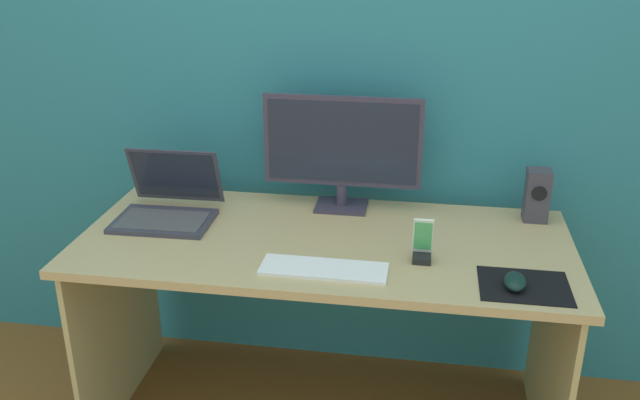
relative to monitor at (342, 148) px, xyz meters
The scene contains 9 objects.
wall_back 0.35m from the monitor, 97.53° to the left, with size 6.00×0.04×2.50m, color teal.
desk 0.45m from the monitor, 94.85° to the right, with size 1.57×0.70×0.72m.
monitor is the anchor object (origin of this frame).
speaker_right 0.68m from the monitor, ahead, with size 0.08×0.08×0.18m.
laptop 0.63m from the monitor, 162.56° to the right, with size 0.33×0.30×0.22m.
keyboard_external 0.52m from the monitor, 88.80° to the right, with size 0.37×0.12×0.01m, color white.
mousepad 0.78m from the monitor, 39.62° to the right, with size 0.25×0.20×0.00m, color black.
mouse 0.76m from the monitor, 41.93° to the right, with size 0.06×0.10×0.04m, color black.
phone_in_dock 0.50m from the monitor, 51.42° to the right, with size 0.06×0.06×0.14m.
Camera 1 is at (0.30, -1.95, 1.67)m, focal length 38.20 mm.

